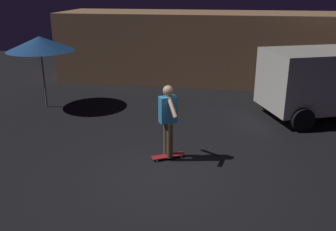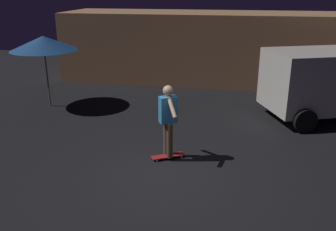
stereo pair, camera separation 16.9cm
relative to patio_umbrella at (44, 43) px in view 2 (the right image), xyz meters
name	(u,v)px [view 2 (the right image)]	position (x,y,z in m)	size (l,w,h in m)	color
ground_plane	(163,178)	(4.63, -4.09, -2.07)	(28.00, 28.00, 0.00)	black
low_building	(227,47)	(5.57, 4.65, -0.69)	(13.31, 3.17, 2.77)	#AD7F56
patio_umbrella	(44,43)	(0.00, 0.00, 0.00)	(2.10, 2.10, 2.30)	slate
skateboard_ridden	(168,156)	(4.56, -3.15, -2.02)	(0.78, 0.56, 0.07)	#AD1E23
skater	(168,116)	(4.56, -3.15, -1.04)	(0.57, 0.90, 1.67)	brown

